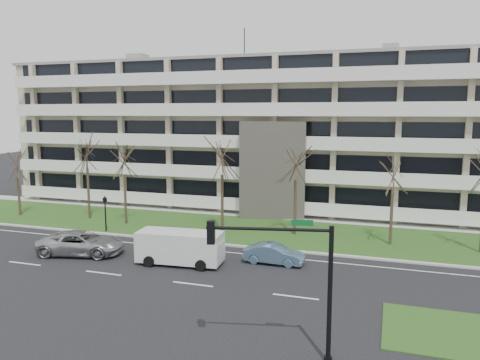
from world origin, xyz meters
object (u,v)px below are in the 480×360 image
(pedestrian_signal, at_px, (105,209))
(traffic_signal, at_px, (288,271))
(silver_pickup, at_px, (81,243))
(blue_sedan, at_px, (274,254))
(white_van, at_px, (181,245))

(pedestrian_signal, bearing_deg, traffic_signal, -19.61)
(traffic_signal, height_order, pedestrian_signal, traffic_signal)
(silver_pickup, distance_m, blue_sedan, 13.40)
(traffic_signal, relative_size, pedestrian_signal, 1.91)
(traffic_signal, bearing_deg, pedestrian_signal, 128.32)
(white_van, bearing_deg, blue_sedan, 14.16)
(white_van, height_order, traffic_signal, traffic_signal)
(white_van, relative_size, traffic_signal, 0.99)
(traffic_signal, bearing_deg, silver_pickup, 138.17)
(blue_sedan, bearing_deg, traffic_signal, -162.77)
(blue_sedan, xyz_separation_m, pedestrian_signal, (-15.21, 3.65, 1.27))
(silver_pickup, distance_m, white_van, 7.52)
(traffic_signal, bearing_deg, blue_sedan, 94.13)
(silver_pickup, xyz_separation_m, traffic_signal, (16.66, -9.43, 2.92))
(silver_pickup, bearing_deg, white_van, -100.66)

